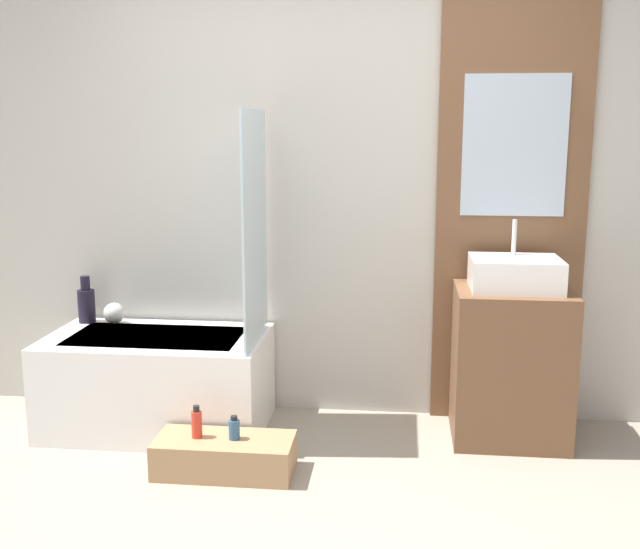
{
  "coord_description": "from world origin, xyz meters",
  "views": [
    {
      "loc": [
        0.38,
        -2.56,
        1.62
      ],
      "look_at": [
        0.02,
        0.71,
        0.97
      ],
      "focal_mm": 42.0,
      "sensor_mm": 36.0,
      "label": 1
    }
  ],
  "objects_px": {
    "sink": "(515,274)",
    "bottle_soap_secondary": "(234,429)",
    "vase_tall_dark": "(86,303)",
    "vase_round_light": "(114,313)",
    "bathtub": "(158,381)",
    "bottle_soap_primary": "(197,423)",
    "wooden_step_bench": "(225,455)"
  },
  "relations": [
    {
      "from": "bathtub",
      "to": "bottle_soap_primary",
      "type": "bearing_deg",
      "value": -54.82
    },
    {
      "from": "sink",
      "to": "bottle_soap_primary",
      "type": "height_order",
      "value": "sink"
    },
    {
      "from": "sink",
      "to": "bottle_soap_primary",
      "type": "distance_m",
      "value": 1.75
    },
    {
      "from": "sink",
      "to": "bottle_soap_primary",
      "type": "relative_size",
      "value": 2.86
    },
    {
      "from": "vase_tall_dark",
      "to": "vase_round_light",
      "type": "relative_size",
      "value": 2.26
    },
    {
      "from": "sink",
      "to": "bottle_soap_secondary",
      "type": "height_order",
      "value": "sink"
    },
    {
      "from": "sink",
      "to": "vase_tall_dark",
      "type": "height_order",
      "value": "sink"
    },
    {
      "from": "sink",
      "to": "bottle_soap_secondary",
      "type": "distance_m",
      "value": 1.61
    },
    {
      "from": "bathtub",
      "to": "bottle_soap_primary",
      "type": "xyz_separation_m",
      "value": [
        0.36,
        -0.51,
        -0.02
      ]
    },
    {
      "from": "wooden_step_bench",
      "to": "vase_tall_dark",
      "type": "height_order",
      "value": "vase_tall_dark"
    },
    {
      "from": "vase_tall_dark",
      "to": "bottle_soap_secondary",
      "type": "height_order",
      "value": "vase_tall_dark"
    },
    {
      "from": "wooden_step_bench",
      "to": "vase_tall_dark",
      "type": "bearing_deg",
      "value": 142.55
    },
    {
      "from": "sink",
      "to": "bottle_soap_primary",
      "type": "bearing_deg",
      "value": -159.22
    },
    {
      "from": "wooden_step_bench",
      "to": "sink",
      "type": "bearing_deg",
      "value": 22.55
    },
    {
      "from": "wooden_step_bench",
      "to": "vase_tall_dark",
      "type": "distance_m",
      "value": 1.34
    },
    {
      "from": "vase_tall_dark",
      "to": "bottle_soap_primary",
      "type": "height_order",
      "value": "vase_tall_dark"
    },
    {
      "from": "vase_round_light",
      "to": "vase_tall_dark",
      "type": "bearing_deg",
      "value": 176.1
    },
    {
      "from": "sink",
      "to": "bottle_soap_secondary",
      "type": "relative_size",
      "value": 3.92
    },
    {
      "from": "bathtub",
      "to": "bottle_soap_secondary",
      "type": "distance_m",
      "value": 0.74
    },
    {
      "from": "bottle_soap_primary",
      "to": "bottle_soap_secondary",
      "type": "relative_size",
      "value": 1.37
    },
    {
      "from": "sink",
      "to": "vase_tall_dark",
      "type": "xyz_separation_m",
      "value": [
        -2.37,
        0.17,
        -0.26
      ]
    },
    {
      "from": "bathtub",
      "to": "vase_round_light",
      "type": "height_order",
      "value": "vase_round_light"
    },
    {
      "from": "bottle_soap_secondary",
      "to": "bathtub",
      "type": "bearing_deg",
      "value": 136.7
    },
    {
      "from": "vase_tall_dark",
      "to": "bottle_soap_primary",
      "type": "relative_size",
      "value": 1.71
    },
    {
      "from": "bottle_soap_primary",
      "to": "sink",
      "type": "bearing_deg",
      "value": 20.78
    },
    {
      "from": "bathtub",
      "to": "bottle_soap_primary",
      "type": "relative_size",
      "value": 7.43
    },
    {
      "from": "vase_tall_dark",
      "to": "vase_round_light",
      "type": "bearing_deg",
      "value": -3.9
    },
    {
      "from": "wooden_step_bench",
      "to": "bottle_soap_primary",
      "type": "bearing_deg",
      "value": 180.0
    },
    {
      "from": "wooden_step_bench",
      "to": "sink",
      "type": "relative_size",
      "value": 1.46
    },
    {
      "from": "vase_round_light",
      "to": "bottle_soap_primary",
      "type": "height_order",
      "value": "vase_round_light"
    },
    {
      "from": "wooden_step_bench",
      "to": "vase_round_light",
      "type": "relative_size",
      "value": 5.5
    },
    {
      "from": "vase_round_light",
      "to": "bottle_soap_primary",
      "type": "xyz_separation_m",
      "value": [
        0.68,
        -0.74,
        -0.33
      ]
    }
  ]
}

